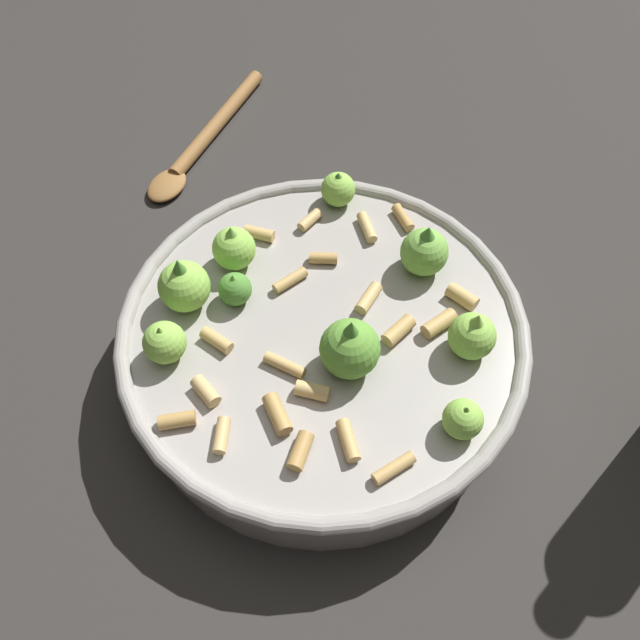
% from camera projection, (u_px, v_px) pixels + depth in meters
% --- Properties ---
extents(ground_plane, '(2.40, 2.40, 0.00)m').
position_uv_depth(ground_plane, '(320.00, 366.00, 0.58)').
color(ground_plane, '#2D2B28').
extents(cooking_pan, '(0.33, 0.33, 0.12)m').
position_uv_depth(cooking_pan, '(320.00, 341.00, 0.55)').
color(cooking_pan, '#9E9993').
rests_on(cooking_pan, ground).
extents(wooden_spoon, '(0.22, 0.12, 0.02)m').
position_uv_depth(wooden_spoon, '(201.00, 141.00, 0.73)').
color(wooden_spoon, olive).
rests_on(wooden_spoon, ground).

